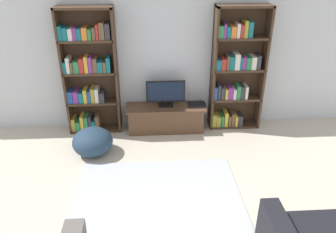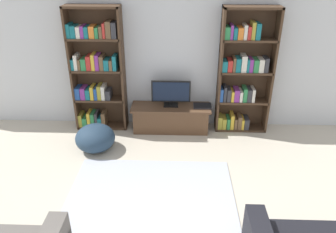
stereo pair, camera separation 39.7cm
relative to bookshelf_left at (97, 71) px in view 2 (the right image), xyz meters
The scene contains 8 objects.
wall_back 1.25m from the bookshelf_left, ahead, with size 8.80×0.06×2.60m.
bookshelf_left is the anchor object (origin of this frame).
bookshelf_right 2.39m from the bookshelf_left, ahead, with size 0.86×0.30×2.05m.
tv_stand 1.47m from the bookshelf_left, ahead, with size 1.33×0.44×0.44m.
television 1.28m from the bookshelf_left, ahead, with size 0.65×0.16×0.44m.
laptop 1.85m from the bookshelf_left, ahead, with size 0.30×0.22×0.03m.
area_rug 2.38m from the bookshelf_left, 61.52° to the right, with size 2.10×1.59×0.02m.
beanbag_ottoman 1.14m from the bookshelf_left, 84.03° to the right, with size 0.60×0.60×0.41m, color #23384C.
Camera 2 is at (0.15, -1.03, 2.77)m, focal length 35.00 mm.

